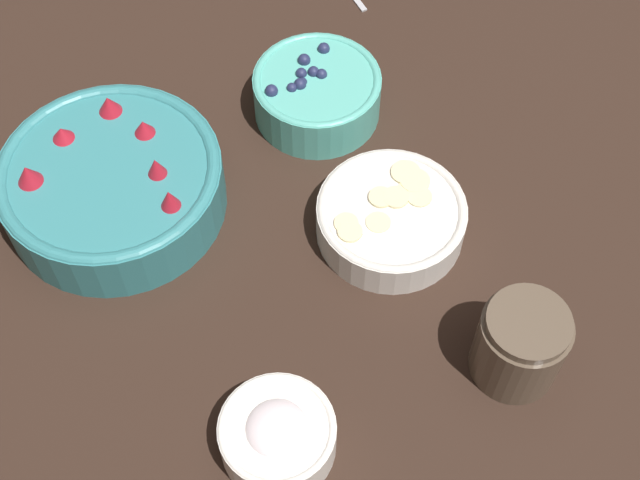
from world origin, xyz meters
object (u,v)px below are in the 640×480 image
Objects in this scene: bowl_cream at (278,435)px; jar_chocolate at (520,346)px; bowl_blueberries at (317,92)px; bowl_bananas at (391,217)px; bowl_strawberries at (112,182)px.

jar_chocolate is at bearing -104.29° from bowl_cream.
bowl_blueberries reaches higher than bowl_bananas.
bowl_blueberries reaches higher than bowl_cream.
bowl_cream is at bearing 179.23° from bowl_strawberries.
bowl_cream is (-0.34, 0.27, -0.01)m from bowl_blueberries.
jar_chocolate reaches higher than bowl_bananas.
bowl_blueberries is 0.40m from jar_chocolate.
bowl_bananas is at bearing 1.38° from jar_chocolate.
bowl_bananas is 1.47× the size of bowl_cream.
bowl_blueberries is 0.93× the size of bowl_bananas.
bowl_cream is at bearing 75.71° from jar_chocolate.
bowl_blueberries is (-0.01, -0.27, -0.01)m from bowl_strawberries.
bowl_cream is at bearing 140.85° from bowl_blueberries.
bowl_strawberries is 0.31m from bowl_bananas.
jar_chocolate reaches higher than bowl_strawberries.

